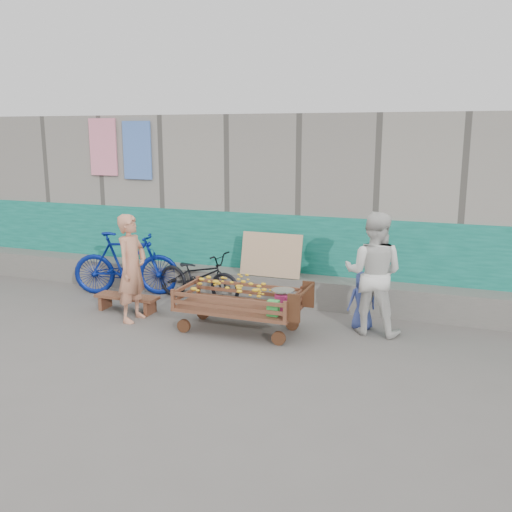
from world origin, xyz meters
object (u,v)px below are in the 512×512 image
at_px(banana_cart, 236,295).
at_px(bicycle_dark, 199,276).
at_px(vendor_man, 132,268).
at_px(child, 362,301).
at_px(woman, 373,273).
at_px(bicycle_blue, 126,263).
at_px(bench, 127,300).

distance_m(banana_cart, bicycle_dark, 1.64).
bearing_deg(vendor_man, child, -74.88).
bearing_deg(banana_cart, woman, 18.98).
bearing_deg(bicycle_dark, bicycle_blue, 103.64).
xyz_separation_m(child, bicycle_dark, (-2.76, 0.46, -0.00)).
xyz_separation_m(banana_cart, child, (1.61, 0.70, -0.11)).
bearing_deg(child, woman, 117.63).
height_order(bench, vendor_man, vendor_man).
height_order(vendor_man, bicycle_dark, vendor_man).
relative_size(banana_cart, bicycle_blue, 1.01).
distance_m(bench, bicycle_blue, 1.03).
height_order(bicycle_dark, bicycle_blue, bicycle_blue).
distance_m(woman, bicycle_dark, 3.00).
xyz_separation_m(woman, child, (-0.15, 0.09, -0.43)).
xyz_separation_m(vendor_man, bicycle_dark, (0.45, 1.25, -0.37)).
height_order(banana_cart, bicycle_blue, bicycle_blue).
height_order(bench, bicycle_blue, bicycle_blue).
height_order(woman, bicycle_blue, woman).
bearing_deg(bicycle_blue, vendor_man, -161.44).
relative_size(bench, child, 1.22).
xyz_separation_m(woman, bicycle_dark, (-2.91, 0.55, -0.43)).
bearing_deg(woman, vendor_man, 14.73).
bearing_deg(bicycle_blue, bicycle_dark, -103.40).
distance_m(bench, woman, 3.76).
distance_m(vendor_man, bicycle_dark, 1.38).
relative_size(bicycle_dark, bicycle_blue, 0.87).
xyz_separation_m(child, bicycle_blue, (-4.06, 0.35, 0.13)).
relative_size(banana_cart, bench, 1.80).
bearing_deg(vendor_man, bicycle_dark, -18.33).
relative_size(woman, bicycle_dark, 1.07).
height_order(banana_cart, bicycle_dark, bicycle_dark).
xyz_separation_m(banana_cart, bicycle_blue, (-2.45, 1.05, 0.02)).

